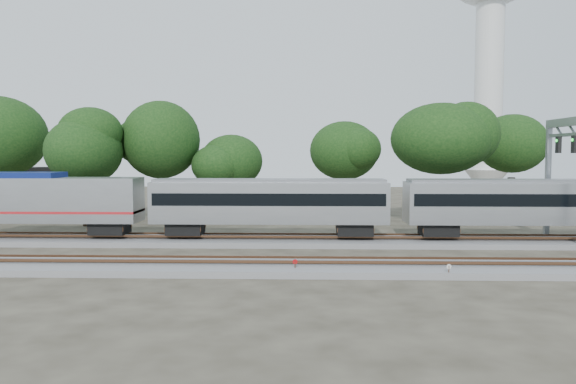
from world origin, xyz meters
The scene contains 13 objects.
ground centered at (0.00, 0.00, 0.00)m, with size 160.00×160.00×0.00m, color #383328.
track_far centered at (0.00, 6.00, 0.21)m, with size 160.00×5.00×0.73m.
track_near centered at (0.00, -4.00, 0.21)m, with size 160.00×5.00×0.73m.
switch_stand_red centered at (3.45, -5.29, 0.59)m, with size 0.29×0.10×0.92m.
switch_stand_white centered at (12.11, -6.24, 0.56)m, with size 0.28×0.07×0.87m.
switch_lever centered at (8.38, -5.76, 0.15)m, with size 0.50×0.30×0.30m, color #512D19.
signal_gantry centered at (24.28, 6.00, 7.15)m, with size 0.68×8.07×9.81m.
tree_2 centered at (-17.32, 16.13, 7.26)m, with size 7.40×7.40×10.43m.
tree_3 centered at (-10.85, 20.01, 8.43)m, with size 8.58×8.58×12.10m.
tree_4 centered at (-3.65, 20.59, 6.22)m, with size 6.35×6.35×8.95m.
tree_5 centered at (8.51, 26.90, 7.34)m, with size 7.48×7.48×10.55m.
tree_6 centered at (16.89, 16.08, 8.42)m, with size 8.57×8.57×12.09m.
tree_7 centered at (27.02, 25.56, 8.11)m, with size 8.26×8.26×11.64m.
Camera 1 is at (4.02, -37.59, 7.11)m, focal length 35.00 mm.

